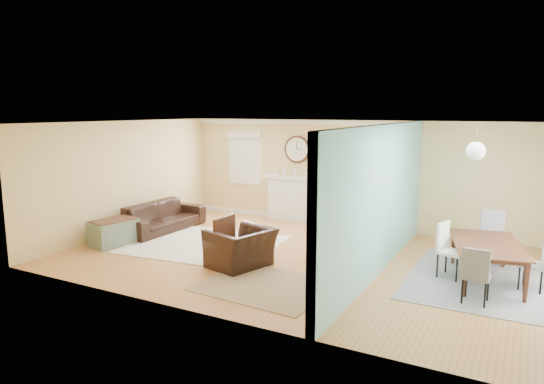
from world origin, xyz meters
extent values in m
plane|color=#9F6E3F|center=(0.00, 0.00, 0.00)|extent=(9.00, 9.00, 0.00)
cube|color=#DCBC7D|center=(0.00, 3.00, 1.30)|extent=(9.00, 0.02, 2.60)
cube|color=#DCBC7D|center=(0.00, -3.00, 1.30)|extent=(9.00, 0.02, 2.60)
cube|color=#DCBC7D|center=(-4.50, 0.00, 1.30)|extent=(0.02, 6.00, 2.60)
cube|color=white|center=(0.00, 0.00, 2.60)|extent=(9.00, 6.00, 0.02)
cube|color=#DCBC7D|center=(1.50, 1.40, 1.30)|extent=(0.12, 3.20, 2.60)
cube|color=#DCBC7D|center=(1.50, -2.50, 1.30)|extent=(0.12, 1.00, 2.60)
cube|color=#DCBC7D|center=(1.50, -1.10, 2.40)|extent=(0.12, 1.80, 0.40)
cube|color=white|center=(1.43, -0.20, 1.10)|extent=(0.04, 0.12, 2.20)
cube|color=white|center=(1.43, -2.00, 1.10)|extent=(0.04, 0.12, 2.20)
cube|color=white|center=(1.43, -1.10, 2.20)|extent=(0.04, 1.92, 0.12)
cube|color=#70BAB5|center=(1.57, 0.00, 1.30)|extent=(0.02, 6.00, 2.60)
cube|color=white|center=(-1.50, 2.88, 0.55)|extent=(1.50, 0.24, 1.10)
cube|color=white|center=(-1.50, 2.85, 1.13)|extent=(1.70, 0.30, 0.08)
cube|color=black|center=(-1.50, 2.98, 0.50)|extent=(0.85, 0.02, 0.75)
cube|color=gold|center=(-1.50, 2.87, 0.42)|extent=(0.85, 0.02, 0.62)
cylinder|color=#4E2A1C|center=(-1.50, 2.97, 1.85)|extent=(0.70, 0.06, 0.70)
cylinder|color=silver|center=(-1.50, 2.94, 1.85)|extent=(0.60, 0.01, 0.60)
cube|color=black|center=(-1.50, 2.93, 1.95)|extent=(0.02, 0.01, 0.20)
cube|color=black|center=(-1.44, 2.93, 1.85)|extent=(0.12, 0.01, 0.02)
cube|color=white|center=(-3.05, 2.98, 1.55)|extent=(0.90, 0.03, 1.30)
cube|color=white|center=(-3.05, 2.95, 1.55)|extent=(1.00, 0.04, 1.40)
cube|color=beige|center=(-3.05, 2.91, 2.18)|extent=(1.05, 0.10, 0.18)
cube|color=white|center=(0.05, 2.98, 1.55)|extent=(0.90, 0.03, 1.30)
cube|color=white|center=(0.05, 2.95, 1.55)|extent=(1.00, 0.04, 1.40)
cube|color=beige|center=(0.05, 2.91, 2.18)|extent=(1.05, 0.10, 0.18)
cylinder|color=gold|center=(3.00, 0.00, 2.45)|extent=(0.02, 0.02, 0.30)
sphere|color=white|center=(3.00, 0.00, 2.20)|extent=(0.30, 0.30, 0.30)
cube|color=beige|center=(-2.23, -0.07, 0.01)|extent=(3.24, 2.89, 0.02)
cube|color=#937E5B|center=(0.11, -1.62, 0.01)|extent=(2.16, 1.81, 0.01)
cube|color=gray|center=(3.28, 0.32, 0.01)|extent=(2.47, 3.08, 0.01)
imported|color=black|center=(-3.86, 0.46, 0.33)|extent=(0.93, 2.30, 0.67)
imported|color=black|center=(-0.77, -0.96, 0.35)|extent=(1.22, 1.31, 0.71)
imported|color=#22825C|center=(0.25, 2.24, 0.35)|extent=(0.84, 0.86, 0.70)
cube|color=slate|center=(-3.93, -0.99, 0.26)|extent=(0.75, 1.04, 0.53)
cube|color=#4E2A1C|center=(-3.93, -0.99, 0.54)|extent=(0.71, 0.99, 0.02)
cube|color=#986B45|center=(1.15, 1.39, 0.40)|extent=(0.48, 1.43, 0.80)
cube|color=#4E2A1C|center=(0.91, 0.96, 0.55)|extent=(0.01, 0.38, 0.22)
cube|color=#4E2A1C|center=(0.91, 0.96, 0.28)|extent=(0.01, 0.38, 0.22)
cube|color=#4E2A1C|center=(0.91, 1.39, 0.55)|extent=(0.01, 0.38, 0.22)
cube|color=#4E2A1C|center=(0.91, 1.39, 0.28)|extent=(0.01, 0.38, 0.22)
cube|color=#4E2A1C|center=(0.91, 1.82, 0.55)|extent=(0.01, 0.38, 0.22)
cube|color=#4E2A1C|center=(0.91, 1.82, 0.28)|extent=(0.01, 0.38, 0.22)
imported|color=black|center=(1.13, 1.39, 1.10)|extent=(0.14, 1.04, 0.60)
cylinder|color=white|center=(1.21, 0.37, 0.24)|extent=(0.33, 0.33, 0.49)
imported|color=#337F33|center=(1.21, 0.37, 0.72)|extent=(0.55, 0.55, 0.46)
imported|color=#4E2A1C|center=(3.28, 0.32, 0.33)|extent=(1.45, 2.07, 0.66)
cube|color=gray|center=(3.28, 1.46, 0.46)|extent=(0.54, 0.54, 0.05)
cube|color=gray|center=(3.28, 1.46, 0.72)|extent=(0.43, 0.17, 0.51)
cylinder|color=black|center=(3.40, 1.68, 0.21)|extent=(0.03, 0.03, 0.43)
cylinder|color=black|center=(3.50, 1.35, 0.21)|extent=(0.03, 0.03, 0.43)
cylinder|color=black|center=(3.06, 1.58, 0.21)|extent=(0.03, 0.03, 0.43)
cylinder|color=black|center=(3.17, 1.24, 0.21)|extent=(0.03, 0.03, 0.43)
cube|color=gray|center=(3.20, -0.75, 0.41)|extent=(0.40, 0.40, 0.05)
cube|color=gray|center=(3.20, -0.75, 0.64)|extent=(0.39, 0.07, 0.46)
cylinder|color=black|center=(3.03, -0.90, 0.19)|extent=(0.03, 0.03, 0.39)
cylinder|color=black|center=(3.05, -0.59, 0.19)|extent=(0.03, 0.03, 0.39)
cylinder|color=black|center=(3.35, -0.92, 0.19)|extent=(0.03, 0.03, 0.39)
cylinder|color=black|center=(3.36, -0.61, 0.19)|extent=(0.03, 0.03, 0.39)
cube|color=white|center=(2.72, 0.23, 0.45)|extent=(0.52, 0.52, 0.05)
cube|color=white|center=(2.72, 0.23, 0.70)|extent=(0.16, 0.42, 0.50)
cylinder|color=black|center=(2.60, 0.44, 0.21)|extent=(0.03, 0.03, 0.42)
cylinder|color=black|center=(2.93, 0.35, 0.21)|extent=(0.03, 0.03, 0.42)
cylinder|color=black|center=(2.51, 0.12, 0.21)|extent=(0.03, 0.03, 0.42)
cylinder|color=black|center=(2.83, 0.02, 0.21)|extent=(0.03, 0.03, 0.42)
cube|color=gray|center=(3.95, 0.24, 0.41)|extent=(0.46, 0.46, 0.05)
cube|color=gray|center=(3.95, 0.24, 0.65)|extent=(0.13, 0.39, 0.46)
cylinder|color=black|center=(4.06, 0.05, 0.19)|extent=(0.03, 0.03, 0.39)
cylinder|color=black|center=(3.76, 0.12, 0.19)|extent=(0.03, 0.03, 0.39)
cylinder|color=black|center=(3.83, 0.42, 0.19)|extent=(0.03, 0.03, 0.39)
camera|label=1|loc=(3.77, -8.22, 2.85)|focal=32.00mm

